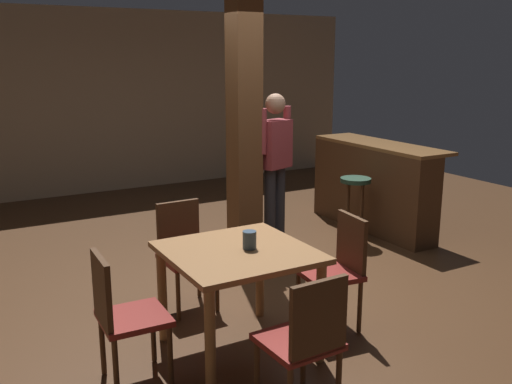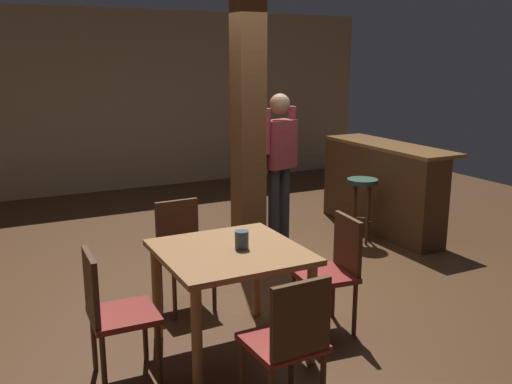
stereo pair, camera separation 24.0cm
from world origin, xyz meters
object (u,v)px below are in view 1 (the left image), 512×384
object	(u,v)px
chair_north	(184,249)
napkin_cup	(249,240)
chair_west	(122,312)
bar_counter	(372,186)
chair_east	(338,266)
bar_stool_near	(355,194)
chair_south	(306,338)
standing_person	(275,163)
dining_table	(238,266)

from	to	relation	value
chair_north	napkin_cup	size ratio (longest dim) A/B	7.02
chair_west	bar_counter	bearing A→B (deg)	27.08
chair_east	chair_north	world-z (taller)	same
napkin_cup	chair_west	bearing A→B (deg)	-179.27
napkin_cup	bar_stool_near	size ratio (longest dim) A/B	0.17
chair_south	standing_person	distance (m)	2.92
chair_south	chair_east	distance (m)	1.22
chair_south	bar_counter	size ratio (longest dim) A/B	0.47
chair_south	napkin_cup	world-z (taller)	chair_south
chair_south	chair_east	bearing A→B (deg)	43.75
chair_east	napkin_cup	distance (m)	0.83
napkin_cup	bar_counter	world-z (taller)	bar_counter
bar_counter	bar_stool_near	bearing A→B (deg)	-151.62
chair_north	napkin_cup	xyz separation A→B (m)	(0.12, -0.91, 0.33)
chair_east	bar_counter	size ratio (longest dim) A/B	0.47
chair_south	chair_north	bearing A→B (deg)	90.34
standing_person	bar_stool_near	distance (m)	1.14
napkin_cup	bar_stool_near	bearing A→B (deg)	35.38
chair_south	bar_counter	bearing A→B (deg)	43.77
napkin_cup	bar_stool_near	xyz separation A→B (m)	(2.28, 1.62, -0.28)
dining_table	chair_east	bearing A→B (deg)	-3.14
chair_south	chair_north	distance (m)	1.79
dining_table	chair_north	xyz separation A→B (m)	(-0.04, 0.90, -0.14)
dining_table	chair_west	world-z (taller)	chair_west
napkin_cup	dining_table	bearing A→B (deg)	168.34
chair_east	chair_west	distance (m)	1.70
chair_north	bar_counter	xyz separation A→B (m)	(2.88, 0.96, 0.04)
chair_east	standing_person	xyz separation A→B (m)	(0.46, 1.71, 0.50)
dining_table	bar_counter	world-z (taller)	bar_counter
chair_south	chair_north	xyz separation A→B (m)	(-0.01, 1.79, 0.00)
bar_stool_near	standing_person	bearing A→B (deg)	176.68
dining_table	chair_east	distance (m)	0.86
chair_south	standing_person	world-z (taller)	standing_person
chair_east	bar_stool_near	world-z (taller)	chair_east
dining_table	bar_counter	distance (m)	3.39
bar_stool_near	bar_counter	bearing A→B (deg)	28.38
napkin_cup	standing_person	world-z (taller)	standing_person
chair_east	standing_person	distance (m)	1.84
chair_north	chair_east	bearing A→B (deg)	-46.64
dining_table	bar_stool_near	xyz separation A→B (m)	(2.36, 1.60, -0.09)
chair_east	napkin_cup	world-z (taller)	chair_east
chair_west	dining_table	bearing A→B (deg)	1.95
standing_person	bar_stool_near	world-z (taller)	standing_person
chair_south	chair_west	distance (m)	1.19
chair_north	standing_person	bearing A→B (deg)	29.40
chair_west	standing_person	xyz separation A→B (m)	(2.17, 1.69, 0.50)
standing_person	bar_counter	distance (m)	1.60
standing_person	bar_counter	xyz separation A→B (m)	(1.52, 0.20, -0.46)
chair_south	chair_north	world-z (taller)	same
napkin_cup	bar_stool_near	distance (m)	2.80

